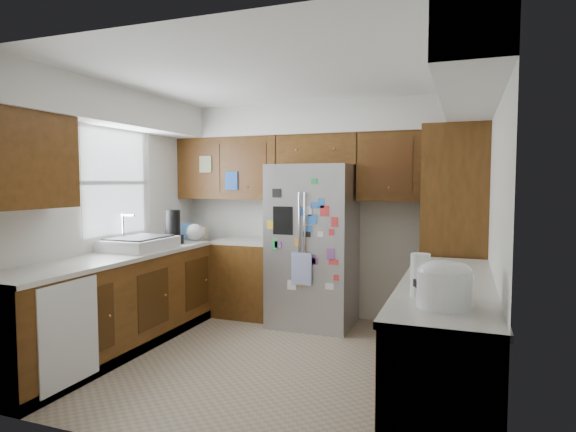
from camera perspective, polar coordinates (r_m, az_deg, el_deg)
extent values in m
plane|color=gray|center=(4.53, -1.80, -16.74)|extent=(3.60, 3.60, 0.00)
cube|color=silver|center=(5.76, 4.17, 0.46)|extent=(3.60, 0.04, 2.50)
cube|color=silver|center=(5.20, -20.53, -0.16)|extent=(0.04, 3.20, 2.50)
cube|color=silver|center=(3.94, 23.17, -1.48)|extent=(0.04, 3.20, 2.50)
cube|color=silver|center=(2.84, -14.12, -3.29)|extent=(3.60, 0.04, 2.50)
cube|color=white|center=(4.33, -1.88, 16.06)|extent=(3.60, 3.20, 0.02)
cube|color=silver|center=(5.61, 3.68, 11.36)|extent=(3.60, 0.38, 0.35)
cube|color=silver|center=(5.12, -19.18, 11.87)|extent=(0.38, 3.20, 0.35)
cube|color=silver|center=(3.99, 20.80, 14.15)|extent=(0.38, 3.20, 0.35)
cube|color=#41290C|center=(6.01, -6.76, 5.60)|extent=(1.33, 0.34, 0.75)
cube|color=#41290C|center=(5.38, 15.44, 5.67)|extent=(1.33, 0.34, 0.75)
cube|color=#41290C|center=(4.26, -29.15, 5.79)|extent=(0.34, 0.85, 0.75)
cube|color=white|center=(5.26, -19.81, 3.71)|extent=(0.02, 0.90, 1.05)
cube|color=white|center=(5.23, -19.49, 3.72)|extent=(0.01, 1.02, 1.15)
cube|color=#1D4EAB|center=(5.80, -6.72, 4.17)|extent=(0.16, 0.02, 0.22)
cube|color=beige|center=(5.97, -9.75, 6.06)|extent=(0.16, 0.02, 0.20)
cube|color=#41290C|center=(4.91, -19.92, -9.97)|extent=(0.60, 2.60, 0.88)
cube|color=#41290C|center=(5.88, -4.52, -7.45)|extent=(0.75, 0.60, 0.88)
cube|color=beige|center=(4.82, -20.05, -4.65)|extent=(0.63, 2.60, 0.04)
cube|color=beige|center=(5.80, -4.54, -2.99)|extent=(0.75, 0.60, 0.04)
cube|color=black|center=(5.01, -19.82, -14.30)|extent=(0.60, 2.60, 0.10)
cube|color=silver|center=(4.10, -24.45, -12.58)|extent=(0.01, 0.58, 0.80)
cube|color=#41290C|center=(3.64, 18.30, -14.86)|extent=(0.60, 2.25, 0.88)
cube|color=beige|center=(3.52, 18.47, -7.75)|extent=(0.63, 2.25, 0.04)
cube|color=black|center=(3.78, 18.16, -20.46)|extent=(0.60, 2.25, 0.10)
cube|color=#41290C|center=(5.10, 19.12, -2.18)|extent=(0.60, 0.90, 2.15)
cube|color=#9B9BA0|center=(5.42, 2.99, -3.48)|extent=(0.90, 0.75, 1.80)
cylinder|color=silver|center=(5.04, 1.35, -2.32)|extent=(0.02, 0.02, 0.90)
cylinder|color=silver|center=(5.02, 2.00, -2.34)|extent=(0.02, 0.02, 0.90)
cube|color=black|center=(5.10, -0.63, -0.55)|extent=(0.22, 0.01, 0.30)
cube|color=white|center=(5.07, 1.61, -6.28)|extent=(0.22, 0.01, 0.34)
cube|color=red|center=(4.93, 5.54, -0.71)|extent=(0.07, 0.00, 0.10)
cube|color=#8C4C99|center=(5.04, 3.14, -5.39)|extent=(0.08, 0.00, 0.07)
cube|color=blue|center=(4.97, 3.17, 1.30)|extent=(0.08, 0.00, 0.06)
cube|color=black|center=(5.02, 2.23, -2.18)|extent=(0.08, 0.00, 0.06)
cube|color=yellow|center=(5.12, 1.53, -7.90)|extent=(0.09, 0.00, 0.07)
cube|color=white|center=(4.98, 3.88, -2.16)|extent=(0.06, 0.00, 0.06)
cube|color=blue|center=(5.01, 2.52, -1.51)|extent=(0.06, 0.00, 0.07)
cube|color=green|center=(4.97, 3.13, 4.13)|extent=(0.07, 0.00, 0.06)
cube|color=white|center=(5.16, 0.46, -8.20)|extent=(0.10, 0.00, 0.10)
cube|color=blue|center=(5.02, 1.60, 0.55)|extent=(0.06, 0.00, 0.09)
cube|color=blue|center=(4.99, 2.86, -0.39)|extent=(0.10, 0.00, 0.10)
cube|color=yellow|center=(5.16, -2.15, -1.06)|extent=(0.07, 0.00, 0.09)
cube|color=#8C4C99|center=(4.98, 5.04, -4.55)|extent=(0.08, 0.00, 0.12)
cube|color=black|center=(5.11, -1.36, 2.73)|extent=(0.10, 0.00, 0.09)
cube|color=red|center=(4.98, 5.39, -5.47)|extent=(0.10, 0.00, 0.06)
cube|color=white|center=(5.00, 2.31, 0.60)|extent=(0.10, 0.00, 0.10)
cube|color=green|center=(5.16, -1.59, -3.38)|extent=(0.07, 0.00, 0.12)
cube|color=red|center=(5.00, 5.73, -7.29)|extent=(0.05, 0.00, 0.06)
cube|color=white|center=(5.04, 4.94, -8.32)|extent=(0.09, 0.00, 0.07)
cube|color=red|center=(4.94, 5.18, -1.95)|extent=(0.05, 0.00, 0.07)
cube|color=#8C4C99|center=(5.04, 2.88, -5.16)|extent=(0.08, 0.00, 0.09)
cube|color=orange|center=(5.07, 1.08, -3.13)|extent=(0.05, 0.00, 0.09)
cube|color=blue|center=(4.95, 3.95, 1.54)|extent=(0.06, 0.00, 0.10)
cube|color=red|center=(4.95, 4.36, 0.60)|extent=(0.09, 0.00, 0.11)
cube|color=#8C4C99|center=(5.15, -1.19, -3.42)|extent=(0.08, 0.00, 0.07)
cube|color=#41290C|center=(5.60, 3.72, 7.78)|extent=(0.96, 0.34, 0.35)
sphere|color=#1B3FA9|center=(5.75, 0.17, 10.90)|extent=(0.29, 0.29, 0.29)
cylinder|color=black|center=(5.53, 6.83, 10.40)|extent=(0.26, 0.26, 0.15)
ellipsoid|color=#333338|center=(5.54, 6.84, 11.15)|extent=(0.24, 0.24, 0.11)
cube|color=silver|center=(5.12, -17.17, -3.19)|extent=(0.52, 0.70, 0.12)
cube|color=black|center=(5.11, -17.19, -2.47)|extent=(0.44, 0.60, 0.02)
cylinder|color=silver|center=(5.22, -18.95, -1.32)|extent=(0.02, 0.02, 0.30)
cylinder|color=silver|center=(5.18, -18.47, 0.09)|extent=(0.16, 0.02, 0.02)
cube|color=gold|center=(4.84, -17.06, -4.08)|extent=(0.10, 0.18, 0.04)
cube|color=black|center=(5.50, -13.44, -2.73)|extent=(0.18, 0.14, 0.10)
cylinder|color=black|center=(5.49, -13.48, -0.76)|extent=(0.16, 0.16, 0.28)
cylinder|color=#9B9BA0|center=(5.69, -13.40, -2.01)|extent=(0.14, 0.14, 0.20)
sphere|color=silver|center=(5.75, -10.98, -1.91)|extent=(0.20, 0.20, 0.20)
cube|color=#3F72B2|center=(6.07, -11.72, -1.71)|extent=(0.14, 0.10, 0.18)
cube|color=#BFB28C|center=(5.98, -10.03, -1.96)|extent=(0.10, 0.08, 0.14)
cylinder|color=silver|center=(5.39, -14.65, -2.84)|extent=(0.08, 0.08, 0.11)
cylinder|color=white|center=(2.81, 18.04, -8.22)|extent=(0.30, 0.30, 0.20)
ellipsoid|color=white|center=(2.79, 18.09, -6.21)|extent=(0.29, 0.29, 0.13)
cube|color=black|center=(2.81, 15.17, -7.73)|extent=(0.04, 0.06, 0.04)
cylinder|color=white|center=(3.00, 15.41, -6.78)|extent=(0.12, 0.12, 0.26)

